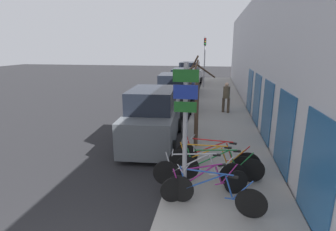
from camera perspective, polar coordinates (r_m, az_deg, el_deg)
The scene contains 17 objects.
ground_plane at distance 14.43m, azimuth 0.93°, elevation -0.31°, with size 80.00×80.00×0.00m, color black.
sidewalk_curb at distance 16.99m, azimuth 11.10°, elevation 1.96°, with size 3.20×32.00×0.15m.
building_facade at distance 16.65m, azimuth 17.81°, elevation 12.24°, with size 0.23×32.00×6.50m.
signpost at distance 5.86m, azimuth 3.75°, elevation -2.74°, with size 0.55×0.13×3.28m.
bicycle_0 at distance 6.22m, azimuth 9.95°, elevation -16.35°, with size 2.25×0.62×0.94m.
bicycle_1 at distance 6.62m, azimuth 8.18°, elevation -14.47°, with size 2.09×0.90×0.87m.
bicycle_2 at distance 7.07m, azimuth 6.76°, elevation -12.13°, with size 2.43×0.44×0.95m.
bicycle_3 at distance 7.44m, azimuth 11.11°, elevation -10.96°, with size 2.44×0.44×0.93m.
bicycle_4 at distance 7.70m, azimuth 9.33°, elevation -9.95°, with size 2.47×0.44×0.93m.
bicycle_5 at distance 8.01m, azimuth 10.45°, elevation -8.92°, with size 2.50×0.68×0.97m.
parked_car_0 at distance 10.33m, azimuth -3.25°, elevation -0.65°, with size 2.25×4.74×2.20m.
parked_car_1 at distance 15.60m, azimuth 1.40°, elevation 4.62°, with size 2.32×4.39×2.23m.
parked_car_2 at distance 20.90m, azimuth 3.50°, elevation 7.06°, with size 2.13×4.62×2.12m.
parked_car_3 at distance 26.91m, azimuth 4.74°, elevation 8.86°, with size 2.34×4.80×2.28m.
pedestrian_near at distance 15.01m, azimuth 12.59°, elevation 4.31°, with size 0.43×0.37×1.69m.
street_tree at distance 9.52m, azimuth 6.15°, elevation 2.50°, with size 1.48×1.99×3.30m.
traffic_light at distance 24.46m, azimuth 7.99°, elevation 12.90°, with size 0.20×0.30×4.50m.
Camera 1 is at (2.12, -2.58, 3.73)m, focal length 28.00 mm.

